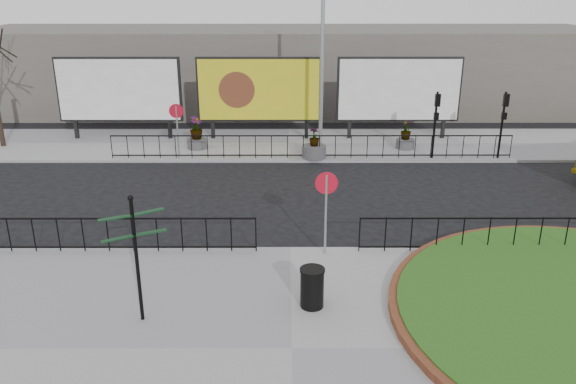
{
  "coord_description": "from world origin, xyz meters",
  "views": [
    {
      "loc": [
        -0.1,
        -15.12,
        7.35
      ],
      "look_at": [
        -0.07,
        0.67,
        1.62
      ],
      "focal_mm": 35.0,
      "sensor_mm": 36.0,
      "label": 1
    }
  ],
  "objects_px": {
    "fingerpost_sign": "(135,247)",
    "planter_c": "(405,138)",
    "lamp_post": "(322,48)",
    "planter_b": "(314,148)",
    "billboard_mid": "(259,90)",
    "planter_a": "(197,136)",
    "litter_bin": "(312,287)"
  },
  "relations": [
    {
      "from": "fingerpost_sign",
      "to": "planter_c",
      "type": "bearing_deg",
      "value": 33.9
    },
    {
      "from": "lamp_post",
      "to": "planter_c",
      "type": "distance_m",
      "value": 5.85
    },
    {
      "from": "fingerpost_sign",
      "to": "planter_b",
      "type": "height_order",
      "value": "fingerpost_sign"
    },
    {
      "from": "billboard_mid",
      "to": "lamp_post",
      "type": "bearing_deg",
      "value": -33.25
    },
    {
      "from": "planter_c",
      "to": "billboard_mid",
      "type": "bearing_deg",
      "value": 164.45
    },
    {
      "from": "billboard_mid",
      "to": "fingerpost_sign",
      "type": "xyz_separation_m",
      "value": [
        -1.96,
        -16.83,
        -0.62
      ]
    },
    {
      "from": "planter_a",
      "to": "planter_b",
      "type": "height_order",
      "value": "planter_a"
    },
    {
      "from": "planter_b",
      "to": "planter_c",
      "type": "relative_size",
      "value": 1.03
    },
    {
      "from": "planter_a",
      "to": "planter_c",
      "type": "xyz_separation_m",
      "value": [
        10.01,
        0.0,
        -0.11
      ]
    },
    {
      "from": "billboard_mid",
      "to": "planter_b",
      "type": "height_order",
      "value": "billboard_mid"
    },
    {
      "from": "fingerpost_sign",
      "to": "lamp_post",
      "type": "bearing_deg",
      "value": 46.75
    },
    {
      "from": "lamp_post",
      "to": "planter_b",
      "type": "xyz_separation_m",
      "value": [
        -0.38,
        -1.6,
        -4.27
      ]
    },
    {
      "from": "planter_c",
      "to": "litter_bin",
      "type": "bearing_deg",
      "value": -109.59
    },
    {
      "from": "billboard_mid",
      "to": "fingerpost_sign",
      "type": "height_order",
      "value": "billboard_mid"
    },
    {
      "from": "lamp_post",
      "to": "litter_bin",
      "type": "relative_size",
      "value": 9.19
    },
    {
      "from": "fingerpost_sign",
      "to": "planter_a",
      "type": "xyz_separation_m",
      "value": [
        -0.96,
        14.86,
        -1.24
      ]
    },
    {
      "from": "planter_b",
      "to": "lamp_post",
      "type": "bearing_deg",
      "value": 76.72
    },
    {
      "from": "litter_bin",
      "to": "planter_c",
      "type": "relative_size",
      "value": 0.73
    },
    {
      "from": "billboard_mid",
      "to": "fingerpost_sign",
      "type": "distance_m",
      "value": 16.95
    },
    {
      "from": "lamp_post",
      "to": "planter_b",
      "type": "distance_m",
      "value": 4.57
    },
    {
      "from": "litter_bin",
      "to": "planter_a",
      "type": "relative_size",
      "value": 0.65
    },
    {
      "from": "litter_bin",
      "to": "fingerpost_sign",
      "type": "bearing_deg",
      "value": -171.89
    },
    {
      "from": "billboard_mid",
      "to": "lamp_post",
      "type": "relative_size",
      "value": 0.67
    },
    {
      "from": "lamp_post",
      "to": "litter_bin",
      "type": "bearing_deg",
      "value": -94.03
    },
    {
      "from": "fingerpost_sign",
      "to": "planter_b",
      "type": "relative_size",
      "value": 2.19
    },
    {
      "from": "billboard_mid",
      "to": "fingerpost_sign",
      "type": "bearing_deg",
      "value": -96.64
    },
    {
      "from": "billboard_mid",
      "to": "planter_a",
      "type": "bearing_deg",
      "value": -146.02
    },
    {
      "from": "litter_bin",
      "to": "planter_a",
      "type": "height_order",
      "value": "planter_a"
    },
    {
      "from": "planter_b",
      "to": "litter_bin",
      "type": "bearing_deg",
      "value": -92.84
    },
    {
      "from": "billboard_mid",
      "to": "litter_bin",
      "type": "bearing_deg",
      "value": -82.99
    },
    {
      "from": "litter_bin",
      "to": "planter_b",
      "type": "height_order",
      "value": "planter_b"
    },
    {
      "from": "planter_a",
      "to": "planter_b",
      "type": "distance_m",
      "value": 5.78
    }
  ]
}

